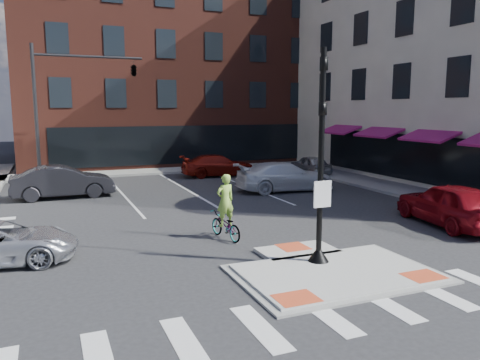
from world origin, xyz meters
name	(u,v)px	position (x,y,z in m)	size (l,w,h in m)	color
ground	(326,269)	(0.00, 0.00, 0.00)	(120.00, 120.00, 0.00)	#28282B
refuge_island	(331,271)	(0.00, -0.26, 0.05)	(5.40, 4.65, 0.13)	gray
sidewalk_e	(392,187)	(10.80, 10.00, 0.07)	(3.00, 24.00, 0.15)	gray
sidewalk_n	(196,169)	(3.00, 22.00, 0.07)	(26.00, 3.00, 0.15)	gray
building_n	(162,71)	(3.00, 31.99, 7.80)	(24.40, 18.40, 15.50)	#55241A
building_far_left	(71,104)	(-4.00, 52.00, 5.00)	(10.00, 12.00, 10.00)	slate
building_far_right	(169,97)	(9.00, 54.00, 6.00)	(12.00, 12.00, 12.00)	brown
signal_pole	(320,184)	(0.00, 0.40, 2.36)	(0.60, 0.60, 5.98)	black
mast_arm_signal	(109,78)	(-3.47, 18.00, 6.21)	(6.10, 2.24, 8.00)	black
red_sedan	(451,204)	(7.13, 2.41, 0.84)	(1.99, 4.95, 1.69)	maroon
white_pickup	(285,177)	(4.88, 11.67, 0.78)	(2.20, 5.40, 1.57)	silver
bg_car_dark	(63,182)	(-6.40, 14.20, 0.81)	(1.72, 4.94, 1.63)	#242328
bg_car_silver	(310,165)	(9.50, 16.73, 0.65)	(1.54, 3.82, 1.30)	#B1B4B9
bg_car_red	(218,165)	(3.43, 18.35, 0.71)	(2.00, 4.91, 1.42)	maroon
cyclist	(225,217)	(-1.50, 4.01, 0.76)	(0.96, 1.89, 2.26)	#3F3F44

